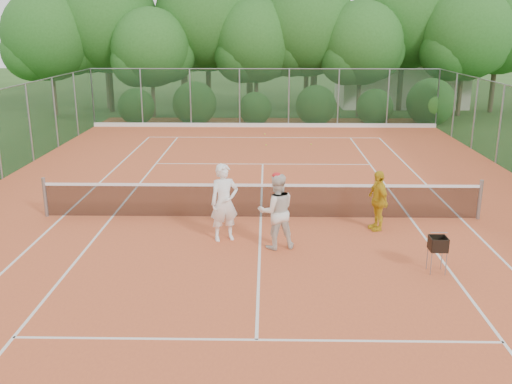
% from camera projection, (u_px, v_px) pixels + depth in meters
% --- Properties ---
extents(ground, '(120.00, 120.00, 0.00)m').
position_uv_depth(ground, '(261.00, 218.00, 15.69)').
color(ground, '#294C1B').
rests_on(ground, ground).
extents(clay_court, '(18.00, 36.00, 0.02)m').
position_uv_depth(clay_court, '(261.00, 218.00, 15.69)').
color(clay_court, '#D35C30').
rests_on(clay_court, ground).
extents(club_building, '(8.00, 5.00, 3.00)m').
position_uv_depth(club_building, '(399.00, 83.00, 38.16)').
color(club_building, beige).
rests_on(club_building, ground).
extents(tennis_net, '(11.97, 0.10, 1.10)m').
position_uv_depth(tennis_net, '(261.00, 200.00, 15.55)').
color(tennis_net, gray).
rests_on(tennis_net, clay_court).
extents(player_white, '(0.81, 0.67, 1.91)m').
position_uv_depth(player_white, '(224.00, 202.00, 13.80)').
color(player_white, white).
rests_on(player_white, clay_court).
extents(player_center_grp, '(1.01, 0.86, 1.84)m').
position_uv_depth(player_center_grp, '(276.00, 211.00, 13.31)').
color(player_center_grp, silver).
rests_on(player_center_grp, clay_court).
extents(player_yellow, '(0.62, 0.99, 1.57)m').
position_uv_depth(player_yellow, '(378.00, 200.00, 14.56)').
color(player_yellow, gold).
rests_on(player_yellow, clay_court).
extents(ball_hopper, '(0.35, 0.35, 0.80)m').
position_uv_depth(ball_hopper, '(438.00, 244.00, 12.01)').
color(ball_hopper, gray).
rests_on(ball_hopper, clay_court).
extents(stray_ball_a, '(0.07, 0.07, 0.07)m').
position_uv_depth(stray_ball_a, '(265.00, 134.00, 27.83)').
color(stray_ball_a, '#C1D130').
rests_on(stray_ball_a, clay_court).
extents(stray_ball_b, '(0.07, 0.07, 0.07)m').
position_uv_depth(stray_ball_b, '(266.00, 145.00, 25.23)').
color(stray_ball_b, '#CED431').
rests_on(stray_ball_b, clay_court).
extents(stray_ball_c, '(0.07, 0.07, 0.07)m').
position_uv_depth(stray_ball_c, '(311.00, 144.00, 25.38)').
color(stray_ball_c, '#CCD130').
rests_on(stray_ball_c, clay_court).
extents(court_markings, '(11.03, 23.83, 0.01)m').
position_uv_depth(court_markings, '(261.00, 217.00, 15.69)').
color(court_markings, white).
rests_on(court_markings, clay_court).
extents(fence_back, '(18.07, 0.07, 3.00)m').
position_uv_depth(fence_back, '(264.00, 98.00, 29.68)').
color(fence_back, '#19381E').
rests_on(fence_back, clay_court).
extents(tropical_treeline, '(32.10, 8.49, 15.03)m').
position_uv_depth(tropical_treeline, '(289.00, 27.00, 33.67)').
color(tropical_treeline, brown).
rests_on(tropical_treeline, ground).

